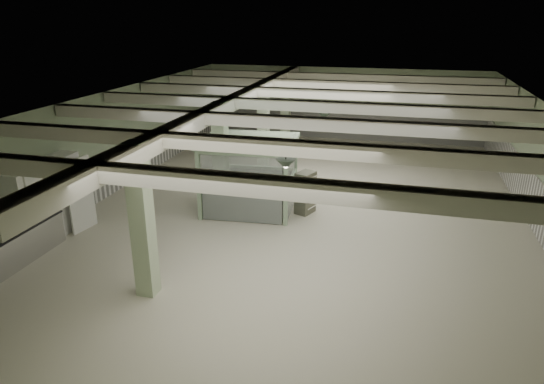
# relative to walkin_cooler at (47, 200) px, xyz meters

# --- Properties ---
(floor) EXTENTS (20.00, 20.00, 0.00)m
(floor) POSITION_rel_walkin_cooler_xyz_m (6.62, 4.00, -1.16)
(floor) COLOR beige
(floor) RESTS_ON ground
(ceiling) EXTENTS (14.00, 20.00, 0.02)m
(ceiling) POSITION_rel_walkin_cooler_xyz_m (6.62, 4.00, 2.44)
(ceiling) COLOR silver
(ceiling) RESTS_ON wall_back
(wall_back) EXTENTS (14.00, 0.02, 3.60)m
(wall_back) POSITION_rel_walkin_cooler_xyz_m (6.62, 14.00, 0.64)
(wall_back) COLOR #9FB38F
(wall_back) RESTS_ON floor
(wall_front) EXTENTS (14.00, 0.02, 3.60)m
(wall_front) POSITION_rel_walkin_cooler_xyz_m (6.62, -6.00, 0.64)
(wall_front) COLOR #9FB38F
(wall_front) RESTS_ON floor
(wall_left) EXTENTS (0.02, 20.00, 3.60)m
(wall_left) POSITION_rel_walkin_cooler_xyz_m (-0.38, 4.00, 0.64)
(wall_left) COLOR #9FB38F
(wall_left) RESTS_ON floor
(wainscot_left) EXTENTS (0.05, 19.90, 1.50)m
(wainscot_left) POSITION_rel_walkin_cooler_xyz_m (-0.35, 4.00, -0.41)
(wainscot_left) COLOR white
(wainscot_left) RESTS_ON floor
(wainscot_right) EXTENTS (0.05, 19.90, 1.50)m
(wainscot_right) POSITION_rel_walkin_cooler_xyz_m (13.60, 4.00, -0.41)
(wainscot_right) COLOR white
(wainscot_right) RESTS_ON floor
(wainscot_back) EXTENTS (13.90, 0.05, 1.50)m
(wainscot_back) POSITION_rel_walkin_cooler_xyz_m (6.62, 13.97, -0.41)
(wainscot_back) COLOR white
(wainscot_back) RESTS_ON floor
(girder) EXTENTS (0.45, 19.90, 0.40)m
(girder) POSITION_rel_walkin_cooler_xyz_m (4.12, 4.00, 2.22)
(girder) COLOR beige
(girder) RESTS_ON ceiling
(beam_a) EXTENTS (13.90, 0.35, 0.32)m
(beam_a) POSITION_rel_walkin_cooler_xyz_m (6.62, -3.50, 2.26)
(beam_a) COLOR beige
(beam_a) RESTS_ON ceiling
(beam_b) EXTENTS (13.90, 0.35, 0.32)m
(beam_b) POSITION_rel_walkin_cooler_xyz_m (6.62, -1.00, 2.26)
(beam_b) COLOR beige
(beam_b) RESTS_ON ceiling
(beam_c) EXTENTS (13.90, 0.35, 0.32)m
(beam_c) POSITION_rel_walkin_cooler_xyz_m (6.62, 1.50, 2.26)
(beam_c) COLOR beige
(beam_c) RESTS_ON ceiling
(beam_d) EXTENTS (13.90, 0.35, 0.32)m
(beam_d) POSITION_rel_walkin_cooler_xyz_m (6.62, 4.00, 2.26)
(beam_d) COLOR beige
(beam_d) RESTS_ON ceiling
(beam_e) EXTENTS (13.90, 0.35, 0.32)m
(beam_e) POSITION_rel_walkin_cooler_xyz_m (6.62, 6.50, 2.26)
(beam_e) COLOR beige
(beam_e) RESTS_ON ceiling
(beam_f) EXTENTS (13.90, 0.35, 0.32)m
(beam_f) POSITION_rel_walkin_cooler_xyz_m (6.62, 9.00, 2.26)
(beam_f) COLOR beige
(beam_f) RESTS_ON ceiling
(beam_g) EXTENTS (13.90, 0.35, 0.32)m
(beam_g) POSITION_rel_walkin_cooler_xyz_m (6.62, 11.50, 2.26)
(beam_g) COLOR beige
(beam_g) RESTS_ON ceiling
(column_a) EXTENTS (0.42, 0.42, 3.60)m
(column_a) POSITION_rel_walkin_cooler_xyz_m (4.12, -2.00, 0.64)
(column_a) COLOR #B6CBA4
(column_a) RESTS_ON floor
(column_b) EXTENTS (0.42, 0.42, 3.60)m
(column_b) POSITION_rel_walkin_cooler_xyz_m (4.12, 3.00, 0.64)
(column_b) COLOR #B6CBA4
(column_b) RESTS_ON floor
(column_c) EXTENTS (0.42, 0.42, 3.60)m
(column_c) POSITION_rel_walkin_cooler_xyz_m (4.12, 8.00, 0.64)
(column_c) COLOR #B6CBA4
(column_c) RESTS_ON floor
(column_d) EXTENTS (0.42, 0.42, 3.60)m
(column_d) POSITION_rel_walkin_cooler_xyz_m (4.12, 12.00, 0.64)
(column_d) COLOR #B6CBA4
(column_d) RESTS_ON floor
(pendant_front) EXTENTS (0.44, 0.44, 0.22)m
(pendant_front) POSITION_rel_walkin_cooler_xyz_m (7.12, -1.00, 1.89)
(pendant_front) COLOR #29362A
(pendant_front) RESTS_ON ceiling
(pendant_mid) EXTENTS (0.44, 0.44, 0.22)m
(pendant_mid) POSITION_rel_walkin_cooler_xyz_m (7.12, 4.50, 1.89)
(pendant_mid) COLOR #29362A
(pendant_mid) RESTS_ON ceiling
(pendant_back) EXTENTS (0.44, 0.44, 0.22)m
(pendant_back) POSITION_rel_walkin_cooler_xyz_m (7.12, 9.50, 1.89)
(pendant_back) COLOR #29362A
(pendant_back) RESTS_ON ceiling
(orange_bowl) EXTENTS (0.32, 0.32, 0.10)m
(orange_bowl) POSITION_rel_walkin_cooler_xyz_m (0.21, -0.38, -0.21)
(orange_bowl) COLOR #B2B2B7
(orange_bowl) RESTS_ON prep_counter
(walkin_cooler) EXTENTS (0.89, 2.53, 2.32)m
(walkin_cooler) POSITION_rel_walkin_cooler_xyz_m (0.00, 0.00, 0.00)
(walkin_cooler) COLOR white
(walkin_cooler) RESTS_ON floor
(guard_booth) EXTENTS (3.14, 2.73, 2.39)m
(guard_booth) POSITION_rel_walkin_cooler_xyz_m (4.90, 3.51, 0.48)
(guard_booth) COLOR #91AE8B
(guard_booth) RESTS_ON floor
(filing_cabinet) EXTENTS (0.65, 0.76, 1.38)m
(filing_cabinet) POSITION_rel_walkin_cooler_xyz_m (6.72, 3.66, -0.47)
(filing_cabinet) COLOR #5E5F4F
(filing_cabinet) RESTS_ON floor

